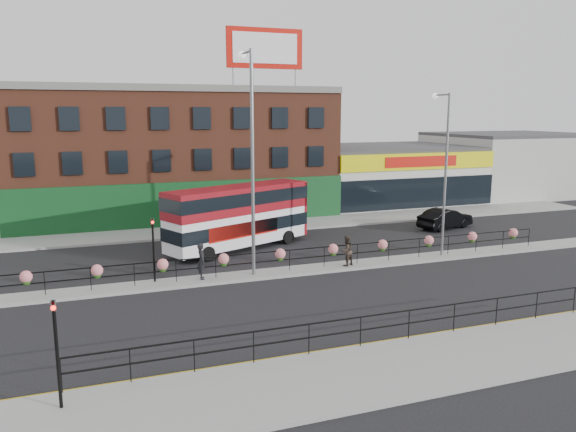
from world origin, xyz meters
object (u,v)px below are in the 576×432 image
object	(u,v)px
pedestrian_b	(347,251)
lamp_column_east	(444,160)
double_decker_bus	(239,211)
pedestrian_a	(202,261)
lamp_column_west	(251,144)
car	(445,218)

from	to	relation	value
pedestrian_b	lamp_column_east	world-z (taller)	lamp_column_east
double_decker_bus	lamp_column_east	world-z (taller)	lamp_column_east
pedestrian_b	double_decker_bus	bearing A→B (deg)	-75.02
pedestrian_a	lamp_column_west	world-z (taller)	lamp_column_west
double_decker_bus	lamp_column_west	bearing A→B (deg)	-99.03
pedestrian_a	lamp_column_east	world-z (taller)	lamp_column_east
car	double_decker_bus	bearing A→B (deg)	76.99
pedestrian_b	lamp_column_east	bearing A→B (deg)	164.33
car	pedestrian_a	xyz separation A→B (m)	(-19.44, -6.91, 0.33)
double_decker_bus	car	xyz separation A→B (m)	(15.83, 0.85, -1.69)
double_decker_bus	lamp_column_east	xyz separation A→B (m)	(10.61, -5.92, 3.28)
car	lamp_column_west	size ratio (longest dim) A/B	0.42
car	lamp_column_east	distance (m)	9.89
double_decker_bus	car	distance (m)	15.94
pedestrian_b	lamp_column_west	bearing A→B (deg)	-23.60
lamp_column_east	lamp_column_west	bearing A→B (deg)	-179.93
double_decker_bus	pedestrian_a	xyz separation A→B (m)	(-3.61, -6.06, -1.36)
double_decker_bus	car	world-z (taller)	double_decker_bus
pedestrian_a	lamp_column_west	xyz separation A→B (m)	(2.67, 0.13, 5.81)
pedestrian_a	lamp_column_east	size ratio (longest dim) A/B	0.20
car	pedestrian_b	size ratio (longest dim) A/B	2.87
double_decker_bus	lamp_column_east	size ratio (longest dim) A/B	1.06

